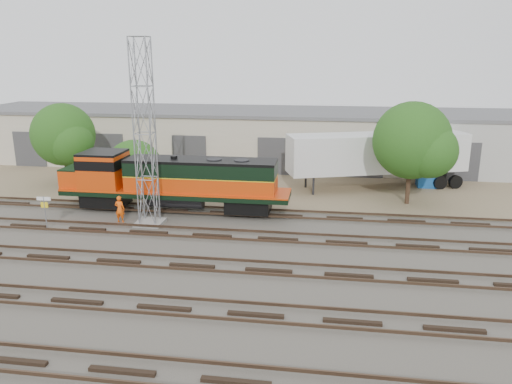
# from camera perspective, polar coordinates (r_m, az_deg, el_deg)

# --- Properties ---
(ground) EXTENTS (140.00, 140.00, 0.00)m
(ground) POSITION_cam_1_polar(r_m,az_deg,el_deg) (28.98, -5.72, -6.12)
(ground) COLOR #47423A
(ground) RESTS_ON ground
(dirt_strip) EXTENTS (80.00, 16.00, 0.02)m
(dirt_strip) POSITION_cam_1_polar(r_m,az_deg,el_deg) (42.98, -0.91, 1.19)
(dirt_strip) COLOR #726047
(dirt_strip) RESTS_ON ground
(tracks) EXTENTS (80.00, 20.40, 0.28)m
(tracks) POSITION_cam_1_polar(r_m,az_deg,el_deg) (26.28, -7.32, -8.33)
(tracks) COLOR black
(tracks) RESTS_ON ground
(warehouse) EXTENTS (58.40, 10.40, 5.30)m
(warehouse) POSITION_cam_1_polar(r_m,az_deg,el_deg) (50.17, 0.61, 6.35)
(warehouse) COLOR beige
(warehouse) RESTS_ON ground
(locomotive) EXTENTS (15.96, 2.80, 3.84)m
(locomotive) POSITION_cam_1_polar(r_m,az_deg,el_deg) (34.85, -9.68, 1.30)
(locomotive) COLOR black
(locomotive) RESTS_ON tracks
(signal_tower) EXTENTS (1.71, 1.71, 11.63)m
(signal_tower) POSITION_cam_1_polar(r_m,az_deg,el_deg) (31.75, -12.58, 6.12)
(signal_tower) COLOR gray
(signal_tower) RESTS_ON ground
(sign_post) EXTENTS (0.91, 0.07, 2.21)m
(sign_post) POSITION_cam_1_polar(r_m,az_deg,el_deg) (33.41, -23.01, -1.56)
(sign_post) COLOR gray
(sign_post) RESTS_ON ground
(worker) EXTENTS (0.66, 0.44, 1.78)m
(worker) POSITION_cam_1_polar(r_m,az_deg,el_deg) (33.66, -15.31, -1.90)
(worker) COLOR #F7560D
(worker) RESTS_ON ground
(semi_trailer) EXTENTS (14.74, 7.30, 4.48)m
(semi_trailer) POSITION_cam_1_polar(r_m,az_deg,el_deg) (41.65, 14.14, 4.21)
(semi_trailer) COLOR silver
(semi_trailer) RESTS_ON ground
(dumpster_blue) EXTENTS (1.61, 1.51, 1.50)m
(dumpster_blue) POSITION_cam_1_polar(r_m,az_deg,el_deg) (43.59, 18.97, 1.54)
(dumpster_blue) COLOR #16509A
(dumpster_blue) RESTS_ON ground
(tree_west) EXTENTS (5.44, 5.18, 6.77)m
(tree_west) POSITION_cam_1_polar(r_m,az_deg,el_deg) (44.30, -20.98, 5.93)
(tree_west) COLOR #382619
(tree_west) RESTS_ON ground
(tree_mid) EXTENTS (4.66, 4.44, 4.44)m
(tree_mid) POSITION_cam_1_polar(r_m,az_deg,el_deg) (40.37, -13.52, 2.49)
(tree_mid) COLOR #382619
(tree_mid) RESTS_ON ground
(tree_east) EXTENTS (5.81, 5.53, 7.47)m
(tree_east) POSITION_cam_1_polar(r_m,az_deg,el_deg) (37.20, 17.85, 5.35)
(tree_east) COLOR #382619
(tree_east) RESTS_ON ground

